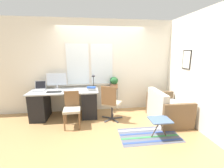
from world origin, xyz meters
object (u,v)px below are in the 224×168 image
object	(u,v)px
laptop	(40,88)
monitor	(57,80)
desk_chair_wooden	(72,108)
folding_stool	(160,121)
office_chair_swivel	(111,102)
couch_loveseat	(167,110)
plant_stand	(114,91)
potted_plant	(114,82)
book_stack	(92,88)
desk_lamp	(93,80)
mouse	(64,91)
keyboard	(54,92)

from	to	relation	value
laptop	monitor	world-z (taller)	monitor
monitor	desk_chair_wooden	distance (m)	1.07
folding_stool	office_chair_swivel	bearing A→B (deg)	134.86
laptop	couch_loveseat	bearing A→B (deg)	-12.08
laptop	plant_stand	world-z (taller)	laptop
laptop	plant_stand	bearing A→B (deg)	4.86
monitor	potted_plant	bearing A→B (deg)	2.56
plant_stand	potted_plant	size ratio (longest dim) A/B	2.06
desk_chair_wooden	plant_stand	world-z (taller)	desk_chair_wooden
book_stack	folding_stool	xyz separation A→B (m)	(1.41, -1.21, -0.45)
laptop	desk_chair_wooden	world-z (taller)	laptop
office_chair_swivel	folding_stool	distance (m)	1.32
desk_lamp	book_stack	xyz separation A→B (m)	(-0.06, -0.30, -0.18)
mouse	book_stack	distance (m)	0.71
mouse	desk_lamp	size ratio (longest dim) A/B	0.18
desk_lamp	folding_stool	bearing A→B (deg)	-48.00
desk_chair_wooden	plant_stand	distance (m)	1.44
keyboard	mouse	bearing A→B (deg)	-5.95
office_chair_swivel	plant_stand	xyz separation A→B (m)	(0.18, 0.68, 0.11)
keyboard	desk_lamp	bearing A→B (deg)	18.61
monitor	couch_loveseat	distance (m)	3.10
laptop	desk_chair_wooden	size ratio (longest dim) A/B	0.34
keyboard	book_stack	distance (m)	0.97
keyboard	potted_plant	distance (m)	1.70
keyboard	office_chair_swivel	size ratio (longest dim) A/B	0.38
laptop	keyboard	world-z (taller)	laptop
plant_stand	desk_chair_wooden	bearing A→B (deg)	-143.56
laptop	desk_lamp	size ratio (longest dim) A/B	0.78
plant_stand	folding_stool	world-z (taller)	plant_stand
desk_lamp	laptop	bearing A→B (deg)	-176.94
monitor	office_chair_swivel	distance (m)	1.66
mouse	book_stack	world-z (taller)	book_stack
folding_stool	keyboard	bearing A→B (deg)	153.99
monitor	desk_lamp	size ratio (longest dim) A/B	1.43
monitor	keyboard	distance (m)	0.44
laptop	office_chair_swivel	xyz separation A→B (m)	(1.89, -0.50, -0.32)
couch_loveseat	desk_chair_wooden	bearing A→B (deg)	89.06
couch_loveseat	potted_plant	bearing A→B (deg)	54.93
plant_stand	desk_lamp	bearing A→B (deg)	-170.92
monitor	desk_chair_wooden	world-z (taller)	monitor
mouse	potted_plant	world-z (taller)	potted_plant
desk_chair_wooden	potted_plant	distance (m)	1.49
mouse	plant_stand	xyz separation A→B (m)	(1.37, 0.47, -0.18)
book_stack	desk_chair_wooden	size ratio (longest dim) A/B	0.28
book_stack	plant_stand	distance (m)	0.81
monitor	couch_loveseat	world-z (taller)	monitor
potted_plant	couch_loveseat	bearing A→B (deg)	-35.07
keyboard	desk_lamp	size ratio (longest dim) A/B	0.96
desk_chair_wooden	folding_stool	xyz separation A→B (m)	(1.90, -0.76, -0.10)
desk_lamp	couch_loveseat	distance (m)	2.16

